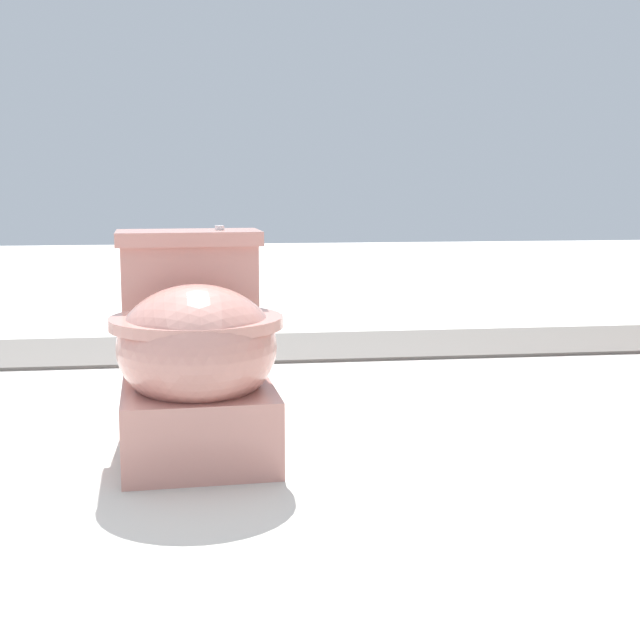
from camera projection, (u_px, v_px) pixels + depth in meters
ground_plane at (107, 440)px, 2.19m from camera, size 14.00×14.00×0.00m
gravel_strip at (271, 347)px, 3.38m from camera, size 0.56×8.00×0.01m
toilet at (195, 356)px, 2.11m from camera, size 0.65×0.41×0.52m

